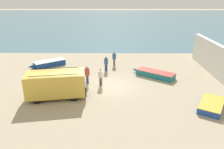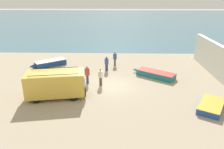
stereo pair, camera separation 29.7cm
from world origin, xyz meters
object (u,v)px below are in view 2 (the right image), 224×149
fisherman_0 (87,73)px  fisherman_3 (101,75)px  parked_van (56,84)px  fishing_rowboat_2 (49,63)px  fishing_rowboat_0 (154,74)px  fisherman_1 (115,57)px  fisherman_2 (107,62)px  fishing_rowboat_1 (212,105)px

fisherman_0 → fisherman_3: fisherman_0 is taller
parked_van → fishing_rowboat_2: parked_van is taller
parked_van → fishing_rowboat_0: bearing=18.8°
fisherman_1 → fishing_rowboat_0: bearing=169.3°
fisherman_1 → fisherman_2: 2.17m
fisherman_0 → fisherman_1: 6.21m
fisherman_3 → fishing_rowboat_1: bearing=100.6°
fishing_rowboat_1 → fishing_rowboat_2: (-15.63, 9.96, 0.09)m
fisherman_2 → fisherman_3: size_ratio=1.01×
parked_van → fisherman_0: bearing=43.4°
parked_van → fishing_rowboat_0: size_ratio=1.14×
fishing_rowboat_0 → fisherman_1: (-4.23, 3.66, 0.71)m
parked_van → fisherman_0: 3.76m
parked_van → fisherman_3: 4.44m
parked_van → fisherman_3: size_ratio=3.08×
fishing_rowboat_1 → parked_van: bearing=113.7°
fisherman_2 → fisherman_3: bearing=-29.8°
fishing_rowboat_2 → fisherman_2: (7.08, -1.59, 0.68)m
parked_van → fishing_rowboat_2: (-3.12, 8.26, -0.88)m
fishing_rowboat_0 → parked_van: bearing=63.8°
parked_van → fishing_rowboat_2: 8.88m
fisherman_2 → fishing_rowboat_1: bearing=20.9°
fishing_rowboat_1 → fisherman_2: bearing=77.1°
fisherman_1 → fisherman_3: 6.18m
fisherman_0 → fisherman_3: 1.40m
fishing_rowboat_1 → fisherman_1: size_ratio=2.18×
fishing_rowboat_1 → fisherman_3: fisherman_3 is taller
fishing_rowboat_0 → fisherman_3: (-5.52, -2.38, 0.70)m
fisherman_0 → fishing_rowboat_1: bearing=119.7°
fishing_rowboat_1 → fisherman_0: bearing=96.8°
fishing_rowboat_0 → fisherman_1: fisherman_1 is taller
fisherman_1 → fisherman_2: bearing=95.2°
fishing_rowboat_0 → fishing_rowboat_2: size_ratio=1.10×
fisherman_3 → fisherman_0: bearing=-70.8°
fisherman_0 → fisherman_2: fisherman_0 is taller
fishing_rowboat_1 → fisherman_2: size_ratio=2.18×
fishing_rowboat_0 → fisherman_0: bearing=51.2°
fishing_rowboat_2 → fisherman_0: fisherman_0 is taller
fishing_rowboat_1 → fisherman_2: fisherman_2 is taller
fisherman_2 → fisherman_3: fisherman_2 is taller
fishing_rowboat_0 → fisherman_3: fisherman_3 is taller
fishing_rowboat_2 → fishing_rowboat_1: bearing=111.2°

